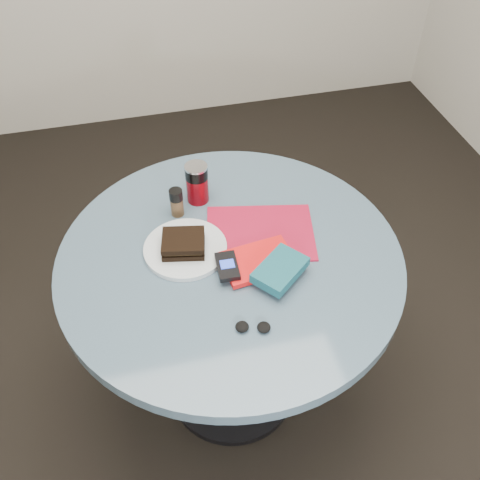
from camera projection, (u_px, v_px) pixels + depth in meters
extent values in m
plane|color=black|center=(233.00, 386.00, 2.08)|extent=(4.00, 4.00, 0.00)
cylinder|color=black|center=(232.00, 384.00, 2.07)|extent=(0.48, 0.48, 0.03)
cylinder|color=black|center=(231.00, 330.00, 1.81)|extent=(0.11, 0.11, 0.68)
cylinder|color=#3C5264|center=(230.00, 259.00, 1.56)|extent=(1.00, 1.00, 0.04)
cylinder|color=silver|center=(185.00, 249.00, 1.55)|extent=(0.29, 0.29, 0.02)
cube|color=black|center=(184.00, 247.00, 1.53)|extent=(0.14, 0.12, 0.02)
cube|color=#312512|center=(183.00, 244.00, 1.52)|extent=(0.12, 0.11, 0.01)
cube|color=black|center=(183.00, 240.00, 1.51)|extent=(0.14, 0.12, 0.02)
cylinder|color=maroon|center=(197.00, 189.00, 1.68)|extent=(0.07, 0.07, 0.09)
cylinder|color=black|center=(196.00, 173.00, 1.63)|extent=(0.07, 0.07, 0.04)
cylinder|color=silver|center=(196.00, 167.00, 1.62)|extent=(0.07, 0.07, 0.01)
cylinder|color=#4F3821|center=(177.00, 207.00, 1.64)|extent=(0.05, 0.05, 0.06)
cylinder|color=black|center=(176.00, 195.00, 1.61)|extent=(0.05, 0.05, 0.03)
cube|color=maroon|center=(260.00, 233.00, 1.60)|extent=(0.36, 0.30, 0.01)
cube|color=red|center=(258.00, 261.00, 1.50)|extent=(0.22, 0.16, 0.02)
cube|color=#114653|center=(280.00, 270.00, 1.45)|extent=(0.18, 0.17, 0.03)
cube|color=black|center=(227.00, 266.00, 1.47)|extent=(0.06, 0.10, 0.02)
cube|color=blue|center=(227.00, 264.00, 1.46)|extent=(0.04, 0.03, 0.00)
ellipsoid|color=black|center=(242.00, 327.00, 1.35)|extent=(0.04, 0.04, 0.02)
ellipsoid|color=black|center=(264.00, 327.00, 1.35)|extent=(0.04, 0.04, 0.02)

